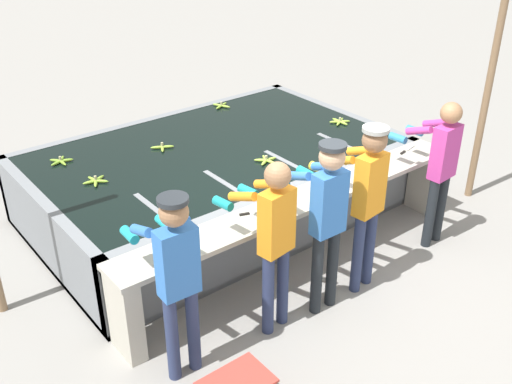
# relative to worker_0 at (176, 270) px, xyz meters

# --- Properties ---
(ground_plane) EXTENTS (80.00, 80.00, 0.00)m
(ground_plane) POSITION_rel_worker_0_xyz_m (1.80, 0.26, -1.05)
(ground_plane) COLOR gray
(ground_plane) RESTS_ON ground
(wash_tank) EXTENTS (4.33, 2.76, 0.87)m
(wash_tank) POSITION_rel_worker_0_xyz_m (1.80, 2.08, -0.62)
(wash_tank) COLOR gray
(wash_tank) RESTS_ON ground
(work_ledge) EXTENTS (4.33, 0.45, 0.87)m
(work_ledge) POSITION_rel_worker_0_xyz_m (1.80, 0.49, -0.43)
(work_ledge) COLOR #B7B2A3
(work_ledge) RESTS_ON ground
(worker_0) EXTENTS (0.42, 0.73, 1.71)m
(worker_0) POSITION_rel_worker_0_xyz_m (0.00, 0.00, 0.00)
(worker_0) COLOR navy
(worker_0) RESTS_ON ground
(worker_1) EXTENTS (0.47, 0.74, 1.71)m
(worker_1) POSITION_rel_worker_0_xyz_m (0.97, -0.03, -0.01)
(worker_1) COLOR navy
(worker_1) RESTS_ON ground
(worker_2) EXTENTS (0.41, 0.73, 1.76)m
(worker_2) POSITION_rel_worker_0_xyz_m (1.53, -0.11, 0.04)
(worker_2) COLOR #1E2328
(worker_2) RESTS_ON ground
(worker_3) EXTENTS (0.46, 0.74, 1.77)m
(worker_3) POSITION_rel_worker_0_xyz_m (2.08, -0.10, 0.04)
(worker_3) COLOR navy
(worker_3) RESTS_ON ground
(worker_4) EXTENTS (0.44, 0.73, 1.71)m
(worker_4) POSITION_rel_worker_0_xyz_m (3.33, -0.03, -0.02)
(worker_4) COLOR #1E2328
(worker_4) RESTS_ON ground
(banana_bunch_floating_0) EXTENTS (0.26, 0.28, 0.08)m
(banana_bunch_floating_0) POSITION_rel_worker_0_xyz_m (3.58, 1.72, -0.16)
(banana_bunch_floating_0) COLOR #9EC642
(banana_bunch_floating_0) RESTS_ON wash_tank
(banana_bunch_floating_1) EXTENTS (0.28, 0.27, 0.08)m
(banana_bunch_floating_1) POSITION_rel_worker_0_xyz_m (0.20, 2.84, -0.16)
(banana_bunch_floating_1) COLOR #7FAD33
(banana_bunch_floating_1) RESTS_ON wash_tank
(banana_bunch_floating_2) EXTENTS (0.26, 0.26, 0.08)m
(banana_bunch_floating_2) POSITION_rel_worker_0_xyz_m (1.31, 2.46, -0.16)
(banana_bunch_floating_2) COLOR #93BC3D
(banana_bunch_floating_2) RESTS_ON wash_tank
(banana_bunch_floating_3) EXTENTS (0.27, 0.27, 0.08)m
(banana_bunch_floating_3) POSITION_rel_worker_0_xyz_m (0.30, 2.13, -0.16)
(banana_bunch_floating_3) COLOR #8CB738
(banana_bunch_floating_3) RESTS_ON wash_tank
(banana_bunch_floating_4) EXTENTS (0.27, 0.28, 0.08)m
(banana_bunch_floating_4) POSITION_rel_worker_0_xyz_m (2.05, 1.40, -0.16)
(banana_bunch_floating_4) COLOR #9EC642
(banana_bunch_floating_4) RESTS_ON wash_tank
(banana_bunch_floating_5) EXTENTS (0.27, 0.27, 0.08)m
(banana_bunch_floating_5) POSITION_rel_worker_0_xyz_m (2.70, 3.19, -0.16)
(banana_bunch_floating_5) COLOR #93BC3D
(banana_bunch_floating_5) RESTS_ON wash_tank
(banana_bunch_ledge_0) EXTENTS (0.27, 0.28, 0.08)m
(banana_bunch_ledge_0) POSITION_rel_worker_0_xyz_m (2.77, 0.51, -0.16)
(banana_bunch_ledge_0) COLOR #9EC642
(banana_bunch_ledge_0) RESTS_ON work_ledge
(knife_0) EXTENTS (0.34, 0.14, 0.02)m
(knife_0) POSITION_rel_worker_0_xyz_m (1.19, 0.57, -0.17)
(knife_0) COLOR silver
(knife_0) RESTS_ON work_ledge
(knife_1) EXTENTS (0.35, 0.10, 0.02)m
(knife_1) POSITION_rel_worker_0_xyz_m (3.54, 0.59, -0.17)
(knife_1) COLOR silver
(knife_1) RESTS_ON work_ledge
(support_post_right) EXTENTS (0.09, 0.09, 3.20)m
(support_post_right) POSITION_rel_worker_0_xyz_m (4.67, 0.34, 0.55)
(support_post_right) COLOR #846647
(support_post_right) RESTS_ON ground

